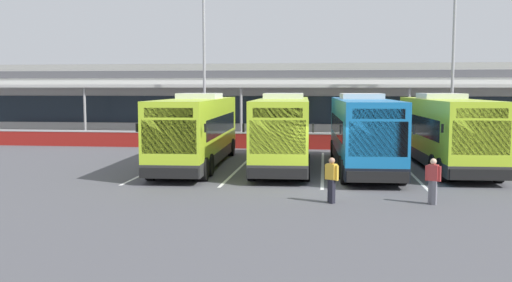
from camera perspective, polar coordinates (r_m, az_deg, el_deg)
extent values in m
plane|color=#4C4C51|center=(23.22, 6.72, -4.72)|extent=(200.00, 200.00, 0.00)
cube|color=#B7B7B2|center=(49.87, 6.88, 3.87)|extent=(70.00, 10.00, 5.50)
cube|color=#19232D|center=(44.87, 6.86, 3.12)|extent=(66.00, 0.08, 2.20)
cube|color=#4C4C51|center=(44.84, 6.90, 6.76)|extent=(68.00, 0.08, 0.60)
cube|color=beige|center=(43.36, 6.89, 5.56)|extent=(67.00, 3.00, 0.24)
cube|color=gray|center=(49.89, 6.91, 7.31)|extent=(70.00, 10.00, 0.50)
cylinder|color=#999999|center=(46.14, -16.95, 2.74)|extent=(0.20, 0.20, 4.20)
cylinder|color=#999999|center=(42.66, -1.51, 2.77)|extent=(0.20, 0.20, 4.20)
cylinder|color=#999999|center=(42.65, 15.22, 2.58)|extent=(0.20, 0.20, 4.20)
cube|color=maroon|center=(37.53, 6.81, -0.08)|extent=(60.00, 0.36, 1.00)
cube|color=#B2B2B2|center=(37.48, 6.82, 0.76)|extent=(60.00, 0.40, 0.10)
cube|color=#B7DB2D|center=(29.28, -6.04, 1.15)|extent=(2.96, 12.08, 3.19)
cube|color=#333333|center=(29.40, -6.02, -1.40)|extent=(2.98, 12.10, 0.56)
cube|color=black|center=(29.65, -5.90, 1.68)|extent=(2.91, 9.68, 0.96)
cube|color=black|center=(23.47, -8.80, 0.41)|extent=(2.31, 0.18, 1.40)
cube|color=black|center=(23.39, -8.85, 2.85)|extent=(2.05, 0.15, 0.40)
cube|color=silver|center=(30.18, -5.71, 4.58)|extent=(2.15, 2.87, 0.28)
cube|color=black|center=(23.54, -8.81, -3.25)|extent=(2.45, 0.24, 0.44)
cube|color=black|center=(23.48, -5.16, 1.32)|extent=(0.08, 0.12, 0.36)
cube|color=black|center=(24.16, -11.97, 1.33)|extent=(0.08, 0.12, 0.36)
cylinder|color=black|center=(33.73, -2.54, -0.63)|extent=(0.36, 1.05, 1.04)
cylinder|color=black|center=(34.13, -6.52, -0.59)|extent=(0.36, 1.05, 1.04)
cylinder|color=black|center=(26.08, -4.77, -2.43)|extent=(0.36, 1.05, 1.04)
cylinder|color=black|center=(26.58, -9.86, -2.34)|extent=(0.36, 1.05, 1.04)
cylinder|color=black|center=(24.71, -5.31, -2.87)|extent=(0.36, 1.05, 1.04)
cylinder|color=black|center=(25.24, -10.67, -2.76)|extent=(0.36, 1.05, 1.04)
cube|color=#B7DB2D|center=(29.07, 2.76, 1.14)|extent=(2.96, 12.08, 3.19)
cube|color=#333333|center=(29.20, 2.74, -1.43)|extent=(2.98, 12.10, 0.56)
cube|color=black|center=(29.45, 2.79, 1.67)|extent=(2.91, 9.68, 0.96)
cube|color=black|center=(23.14, 2.20, 0.40)|extent=(2.31, 0.18, 1.40)
cube|color=black|center=(23.06, 2.20, 2.88)|extent=(2.05, 0.15, 0.40)
cube|color=silver|center=(29.99, 2.85, 4.59)|extent=(2.15, 2.87, 0.28)
cube|color=black|center=(23.21, 2.17, -3.31)|extent=(2.45, 0.24, 0.44)
cube|color=black|center=(23.43, 5.80, 1.30)|extent=(0.08, 0.12, 0.36)
cube|color=black|center=(23.57, -1.30, 1.35)|extent=(0.08, 0.12, 0.36)
cylinder|color=black|center=(33.76, 5.07, -0.64)|extent=(0.36, 1.05, 1.04)
cylinder|color=black|center=(33.84, 1.02, -0.60)|extent=(0.36, 1.05, 1.04)
cylinder|color=black|center=(26.01, 5.11, -2.45)|extent=(0.36, 1.05, 1.04)
cylinder|color=black|center=(26.12, -0.15, -2.40)|extent=(0.36, 1.05, 1.04)
cylinder|color=black|center=(24.63, 5.11, -2.89)|extent=(0.36, 1.05, 1.04)
cylinder|color=black|center=(24.73, -0.44, -2.84)|extent=(0.36, 1.05, 1.04)
cube|color=#1972B7|center=(28.62, 10.75, 0.99)|extent=(2.96, 12.08, 3.19)
cube|color=black|center=(28.75, 10.71, -1.62)|extent=(2.98, 12.10, 0.56)
cube|color=black|center=(29.00, 10.68, 1.53)|extent=(2.91, 9.68, 0.96)
cube|color=black|center=(22.72, 12.27, 0.19)|extent=(2.31, 0.18, 1.40)
cube|color=black|center=(22.64, 12.32, 2.71)|extent=(2.05, 0.15, 0.40)
cube|color=silver|center=(29.54, 10.62, 4.49)|extent=(2.15, 2.87, 0.28)
cube|color=black|center=(22.80, 12.23, -3.59)|extent=(2.45, 0.24, 0.44)
cube|color=black|center=(23.27, 15.73, 1.10)|extent=(0.08, 0.12, 0.36)
cube|color=black|center=(22.90, 8.56, 1.17)|extent=(0.08, 0.12, 0.36)
cylinder|color=black|center=(33.44, 11.96, -0.79)|extent=(0.36, 1.05, 1.04)
cylinder|color=black|center=(33.23, 7.86, -0.76)|extent=(0.36, 1.05, 1.04)
cylinder|color=black|center=(25.77, 14.06, -2.66)|extent=(0.36, 1.05, 1.04)
cylinder|color=black|center=(25.50, 8.75, -2.65)|extent=(0.36, 1.05, 1.04)
cylinder|color=black|center=(24.40, 14.58, -3.12)|extent=(0.36, 1.05, 1.04)
cylinder|color=black|center=(24.12, 8.97, -3.12)|extent=(0.36, 1.05, 1.04)
cube|color=#B7DB2D|center=(30.28, 18.56, 1.04)|extent=(2.96, 12.08, 3.19)
cube|color=#333333|center=(30.41, 18.49, -1.43)|extent=(2.98, 12.10, 0.56)
cube|color=black|center=(30.66, 18.40, 1.55)|extent=(2.91, 9.68, 0.96)
cube|color=black|center=(24.55, 21.83, 0.31)|extent=(2.31, 0.18, 1.40)
cube|color=black|center=(24.48, 21.92, 2.64)|extent=(2.05, 0.15, 0.40)
cube|color=silver|center=(31.18, 18.23, 4.36)|extent=(2.15, 2.87, 0.28)
cube|color=black|center=(24.61, 21.78, -3.20)|extent=(2.45, 0.24, 0.44)
cube|color=black|center=(24.48, 18.36, 1.23)|extent=(0.08, 0.12, 0.36)
cylinder|color=black|center=(35.14, 18.63, -0.66)|extent=(0.36, 1.05, 1.04)
cylinder|color=black|center=(34.65, 14.79, -0.64)|extent=(0.36, 1.05, 1.04)
cylinder|color=black|center=(27.68, 22.44, -2.37)|extent=(0.36, 1.05, 1.04)
cylinder|color=black|center=(27.05, 17.60, -2.38)|extent=(0.36, 1.05, 1.04)
cylinder|color=black|center=(26.36, 23.35, -2.77)|extent=(0.36, 1.05, 1.04)
cylinder|color=black|center=(25.70, 18.28, -2.80)|extent=(0.36, 1.05, 1.04)
cube|color=silver|center=(30.34, -9.32, -2.35)|extent=(0.14, 13.00, 0.01)
cube|color=silver|center=(29.45, -1.44, -2.52)|extent=(0.14, 13.00, 0.01)
cube|color=silver|center=(29.14, 6.76, -2.64)|extent=(0.14, 13.00, 0.01)
cube|color=silver|center=(29.44, 14.97, -2.71)|extent=(0.14, 13.00, 0.01)
cube|color=silver|center=(30.32, 22.87, -2.72)|extent=(0.14, 13.00, 0.01)
cube|color=black|center=(20.27, 7.57, -5.01)|extent=(0.22, 0.23, 0.84)
cube|color=black|center=(20.09, 7.74, -5.11)|extent=(0.22, 0.23, 0.84)
cube|color=gold|center=(20.06, 7.68, -3.09)|extent=(0.40, 0.38, 0.56)
cube|color=gold|center=(20.20, 7.17, -3.11)|extent=(0.13, 0.13, 0.54)
cube|color=gold|center=(19.94, 8.19, -3.23)|extent=(0.13, 0.13, 0.54)
sphere|color=tan|center=(20.01, 7.69, -1.99)|extent=(0.22, 0.22, 0.22)
cube|color=slate|center=(20.79, 17.28, -4.95)|extent=(0.20, 0.22, 0.84)
cube|color=slate|center=(20.64, 17.63, -5.03)|extent=(0.20, 0.22, 0.84)
cube|color=#B23838|center=(20.60, 17.51, -3.07)|extent=(0.40, 0.34, 0.56)
cube|color=#B23838|center=(20.66, 16.92, -3.11)|extent=(0.12, 0.13, 0.54)
cube|color=#B23838|center=(20.55, 18.10, -3.19)|extent=(0.12, 0.13, 0.54)
sphere|color=#DBB293|center=(20.55, 17.54, -2.00)|extent=(0.22, 0.22, 0.22)
cylinder|color=#9E9EA3|center=(41.13, -5.27, 7.39)|extent=(0.20, 0.20, 11.00)
cylinder|color=#9E9EA3|center=(40.11, 19.33, 7.16)|extent=(0.20, 0.20, 11.00)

